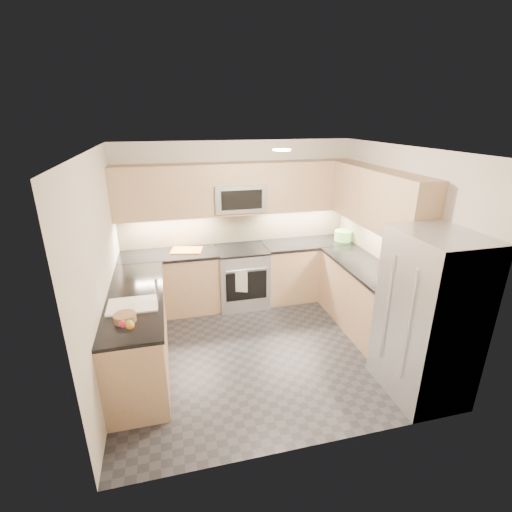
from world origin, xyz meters
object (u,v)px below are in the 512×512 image
object	(u,v)px
gas_range	(242,277)
fruit_basket	(125,318)
cutting_board	(187,250)
microwave	(239,197)
refrigerator	(428,317)
utensil_bowl	(343,236)

from	to	relation	value
gas_range	fruit_basket	world-z (taller)	fruit_basket
cutting_board	fruit_basket	distance (m)	2.05
microwave	cutting_board	distance (m)	1.12
refrigerator	cutting_board	xyz separation A→B (m)	(-2.27, 2.51, 0.05)
refrigerator	fruit_basket	xyz separation A→B (m)	(-3.00, 0.59, 0.08)
gas_range	fruit_basket	bearing A→B (deg)	-130.25
gas_range	cutting_board	bearing A→B (deg)	174.25
gas_range	microwave	world-z (taller)	microwave
utensil_bowl	cutting_board	xyz separation A→B (m)	(-2.50, 0.12, -0.07)
microwave	cutting_board	xyz separation A→B (m)	(-0.82, -0.04, -0.75)
microwave	refrigerator	world-z (taller)	microwave
gas_range	microwave	size ratio (longest dim) A/B	1.20
gas_range	refrigerator	size ratio (longest dim) A/B	0.51
utensil_bowl	cutting_board	size ratio (longest dim) A/B	0.62
utensil_bowl	gas_range	bearing A→B (deg)	178.87
utensil_bowl	fruit_basket	world-z (taller)	utensil_bowl
gas_range	microwave	xyz separation A→B (m)	(0.00, 0.12, 1.24)
gas_range	cutting_board	size ratio (longest dim) A/B	2.02
fruit_basket	microwave	bearing A→B (deg)	51.60
gas_range	microwave	bearing A→B (deg)	90.00
cutting_board	utensil_bowl	bearing A→B (deg)	-2.66
microwave	utensil_bowl	world-z (taller)	microwave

